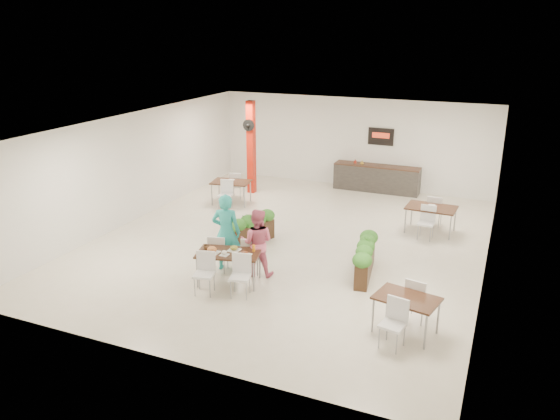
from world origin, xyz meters
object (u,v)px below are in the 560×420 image
object	(u,v)px
red_column	(251,146)
service_counter	(377,178)
main_table	(228,257)
diner_man	(226,232)
side_table_b	(431,211)
planter_right	(365,256)
side_table_a	(231,185)
side_table_c	(406,304)
diner_woman	(257,242)
planter_left	(249,227)

from	to	relation	value
red_column	service_counter	bearing A→B (deg)	25.00
main_table	diner_man	xyz separation A→B (m)	(-0.39, 0.66, 0.30)
diner_man	side_table_b	xyz separation A→B (m)	(4.10, 4.46, -0.30)
planter_right	side_table_a	bearing A→B (deg)	146.21
diner_man	side_table_b	size ratio (longest dim) A/B	1.15
diner_man	side_table_c	size ratio (longest dim) A/B	1.12
red_column	planter_right	xyz separation A→B (m)	(5.41, -5.08, -1.15)
main_table	red_column	bearing A→B (deg)	111.76
planter_right	side_table_a	distance (m)	6.58
side_table_b	red_column	bearing A→B (deg)	169.15
red_column	side_table_b	distance (m)	6.64
diner_woman	side_table_a	xyz separation A→B (m)	(-3.13, 4.61, -0.18)
side_table_b	side_table_c	world-z (taller)	same
main_table	planter_left	world-z (taller)	main_table
planter_left	side_table_c	xyz separation A→B (m)	(4.70, -2.84, 0.13)
diner_woman	side_table_c	xyz separation A→B (m)	(3.69, -1.24, -0.19)
side_table_a	side_table_b	distance (m)	6.44
side_table_a	side_table_b	world-z (taller)	same
main_table	planter_right	size ratio (longest dim) A/B	1.01
diner_man	planter_left	xyz separation A→B (m)	(-0.21, 1.60, -0.45)
service_counter	diner_man	xyz separation A→B (m)	(-1.72, -7.89, 0.45)
side_table_c	service_counter	bearing A→B (deg)	118.82
planter_right	side_table_c	xyz separation A→B (m)	(1.36, -2.20, 0.13)
main_table	planter_right	bearing A→B (deg)	30.42
diner_man	red_column	bearing A→B (deg)	-83.38
side_table_b	side_table_c	size ratio (longest dim) A/B	0.98
diner_woman	side_table_c	size ratio (longest dim) A/B	0.97
diner_woman	planter_right	size ratio (longest dim) A/B	0.87
side_table_a	side_table_b	bearing A→B (deg)	-10.94
red_column	main_table	world-z (taller)	red_column
main_table	planter_right	distance (m)	3.18
main_table	diner_woman	world-z (taller)	diner_woman
diner_man	planter_right	xyz separation A→B (m)	(3.13, 0.95, -0.45)
service_counter	side_table_c	world-z (taller)	service_counter
main_table	side_table_a	world-z (taller)	same
red_column	planter_left	bearing A→B (deg)	-64.98
side_table_a	service_counter	bearing A→B (deg)	29.36
red_column	planter_right	distance (m)	7.51
red_column	side_table_c	size ratio (longest dim) A/B	1.91
diner_man	side_table_c	world-z (taller)	diner_man
main_table	diner_woman	size ratio (longest dim) A/B	1.16
diner_woman	side_table_c	distance (m)	3.90
main_table	side_table_c	distance (m)	4.14
planter_right	diner_man	bearing A→B (deg)	-163.08
side_table_a	side_table_b	size ratio (longest dim) A/B	1.02
planter_right	planter_left	bearing A→B (deg)	169.12
red_column	side_table_c	xyz separation A→B (m)	(6.77, -7.27, -1.02)
diner_woman	planter_left	bearing A→B (deg)	-71.78
side_table_a	diner_man	bearing A→B (deg)	-72.77
main_table	diner_woman	bearing A→B (deg)	58.14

